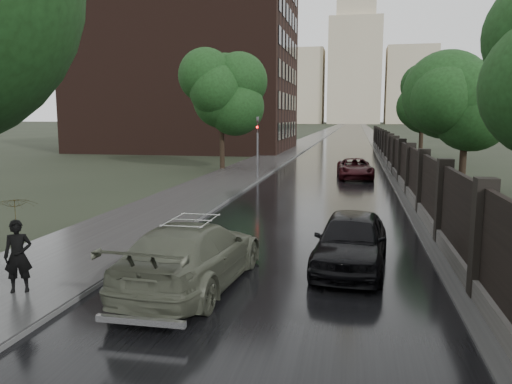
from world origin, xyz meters
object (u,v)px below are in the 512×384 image
object	(u,v)px
tree_right_c	(423,106)
traffic_light	(258,142)
car_right_near	(351,240)
car_right_far	(355,168)
pedestrian_umbrella	(15,217)
tree_left_far	(222,100)
tree_right_b	(467,98)
volga_sedan	(192,255)

from	to	relation	value
tree_right_c	traffic_light	xyz separation A→B (m)	(-11.80, -15.01, -2.55)
car_right_near	car_right_far	size ratio (longest dim) A/B	0.94
car_right_far	pedestrian_umbrella	size ratio (longest dim) A/B	1.87
tree_right_c	pedestrian_umbrella	bearing A→B (deg)	-109.18
car_right_far	tree_right_c	bearing A→B (deg)	62.39
tree_left_far	car_right_near	size ratio (longest dim) A/B	1.66
tree_left_far	car_right_far	bearing A→B (deg)	-17.95
car_right_near	tree_right_c	bearing A→B (deg)	84.77
tree_right_c	pedestrian_umbrella	world-z (taller)	tree_right_c
tree_right_c	car_right_far	distance (m)	14.98
tree_right_b	tree_right_c	xyz separation A→B (m)	(0.00, 18.00, 0.00)
volga_sedan	tree_left_far	bearing A→B (deg)	-72.48
tree_left_far	pedestrian_umbrella	size ratio (longest dim) A/B	2.93
traffic_light	car_right_near	xyz separation A→B (m)	(6.10, -18.25, -1.64)
car_right_far	pedestrian_umbrella	bearing A→B (deg)	-111.25
tree_left_far	car_right_near	xyz separation A→B (m)	(9.80, -23.25, -4.48)
traffic_light	car_right_near	bearing A→B (deg)	-71.52
tree_right_c	car_right_far	xyz separation A→B (m)	(-5.66, -13.19, -4.29)
volga_sedan	car_right_near	xyz separation A→B (m)	(3.66, 2.18, -0.02)
car_right_near	pedestrian_umbrella	xyz separation A→B (m)	(-7.15, -3.68, 1.08)
tree_right_c	traffic_light	bearing A→B (deg)	-128.18
tree_left_far	pedestrian_umbrella	distance (m)	27.27
tree_right_c	tree_right_b	bearing A→B (deg)	-90.00
tree_right_c	car_right_near	bearing A→B (deg)	-99.73
traffic_light	pedestrian_umbrella	xyz separation A→B (m)	(-1.05, -21.93, -0.56)
tree_left_far	tree_right_c	distance (m)	18.45
tree_left_far	tree_right_b	world-z (taller)	tree_left_far
car_right_far	pedestrian_umbrella	distance (m)	24.83
volga_sedan	car_right_far	distance (m)	22.55
car_right_near	pedestrian_umbrella	bearing A→B (deg)	-148.25
traffic_light	car_right_far	distance (m)	6.64
traffic_light	car_right_near	world-z (taller)	traffic_light
traffic_light	pedestrian_umbrella	distance (m)	21.96
tree_right_b	tree_right_c	world-z (taller)	same
tree_right_b	tree_right_c	distance (m)	18.00
traffic_light	volga_sedan	bearing A→B (deg)	-83.19
tree_left_far	car_right_near	distance (m)	25.63
traffic_light	volga_sedan	world-z (taller)	traffic_light
tree_right_c	volga_sedan	bearing A→B (deg)	-104.80
volga_sedan	pedestrian_umbrella	size ratio (longest dim) A/B	2.13
tree_right_b	pedestrian_umbrella	bearing A→B (deg)	-124.16
tree_right_c	traffic_light	distance (m)	19.26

